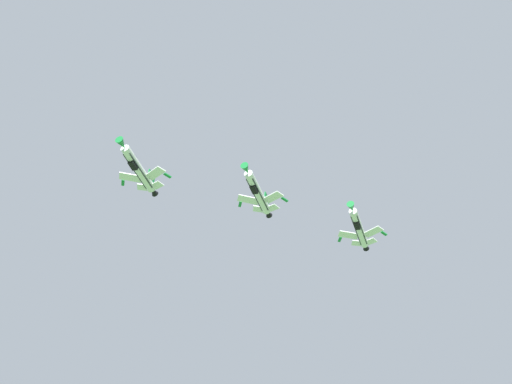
{
  "coord_description": "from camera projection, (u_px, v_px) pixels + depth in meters",
  "views": [
    {
      "loc": [
        -3.07,
        -3.23,
        1.6
      ],
      "look_at": [
        -33.05,
        101.93,
        96.04
      ],
      "focal_mm": 50.84,
      "sensor_mm": 36.0,
      "label": 1
    }
  ],
  "objects": [
    {
      "name": "fighter_jet_lead",
      "position": [
        138.0,
        168.0,
        136.04
      ],
      "size": [
        10.64,
        15.94,
        4.38
      ],
      "rotation": [
        0.0,
        -0.08,
        3.1
      ],
      "color": "silver"
    },
    {
      "name": "fighter_jet_right_wing",
      "position": [
        359.0,
        227.0,
        150.84
      ],
      "size": [
        10.65,
        15.94,
        4.37
      ],
      "rotation": [
        0.0,
        -0.07,
        3.1
      ],
      "color": "silver"
    },
    {
      "name": "fighter_jet_left_wing",
      "position": [
        257.0,
        192.0,
        142.35
      ],
      "size": [
        10.6,
        15.94,
        4.39
      ],
      "rotation": [
        0.0,
        -0.13,
        3.1
      ],
      "color": "silver"
    }
  ]
}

